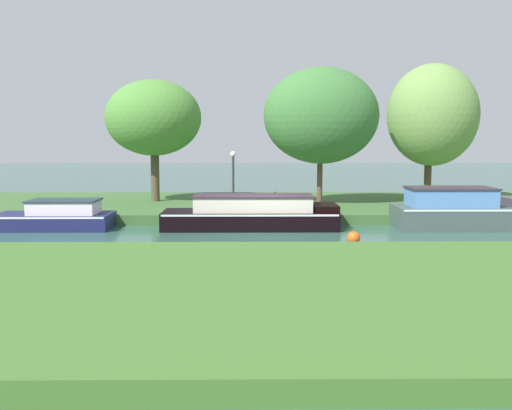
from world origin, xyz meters
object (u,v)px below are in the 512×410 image
(black_narrowboat, at_px, (253,214))
(slate_cruiser, at_px, (462,211))
(lamp_post, at_px, (233,173))
(channel_buoy, at_px, (354,238))
(mooring_post_far, at_px, (456,204))
(mooring_post_near, at_px, (275,203))
(navy_barge, at_px, (57,217))
(willow_tree_left, at_px, (153,118))
(willow_tree_right, at_px, (433,115))
(willow_tree_centre, at_px, (321,116))

(black_narrowboat, bearing_deg, slate_cruiser, 0.00)
(lamp_post, bearing_deg, channel_buoy, -53.15)
(mooring_post_far, bearing_deg, lamp_post, 176.08)
(mooring_post_near, bearing_deg, black_narrowboat, -123.31)
(navy_barge, xyz_separation_m, slate_cruiser, (15.46, 0.00, 0.21))
(navy_barge, distance_m, willow_tree_left, 7.64)
(mooring_post_near, height_order, mooring_post_far, mooring_post_near)
(willow_tree_right, bearing_deg, willow_tree_centre, -163.80)
(willow_tree_right, height_order, mooring_post_near, willow_tree_right)
(lamp_post, bearing_deg, mooring_post_far, -3.92)
(navy_barge, xyz_separation_m, mooring_post_near, (8.36, 1.35, 0.38))
(lamp_post, bearing_deg, willow_tree_centre, 35.83)
(slate_cruiser, bearing_deg, channel_buoy, -143.90)
(black_narrowboat, distance_m, mooring_post_far, 8.37)
(slate_cruiser, relative_size, willow_tree_centre, 0.83)
(navy_barge, height_order, black_narrowboat, black_narrowboat)
(navy_barge, relative_size, mooring_post_near, 4.93)
(navy_barge, height_order, willow_tree_right, willow_tree_right)
(mooring_post_far, bearing_deg, mooring_post_near, 180.00)
(navy_barge, distance_m, willow_tree_right, 17.91)
(black_narrowboat, xyz_separation_m, mooring_post_near, (0.89, 1.35, 0.29))
(channel_buoy, bearing_deg, willow_tree_centre, 90.80)
(channel_buoy, bearing_deg, willow_tree_left, 130.20)
(slate_cruiser, height_order, lamp_post, lamp_post)
(slate_cruiser, xyz_separation_m, willow_tree_centre, (-4.85, 4.82, 3.78))
(willow_tree_centre, xyz_separation_m, willow_tree_right, (5.60, 1.63, 0.08))
(willow_tree_left, relative_size, willow_tree_centre, 0.93)
(willow_tree_left, bearing_deg, navy_barge, -115.12)
(slate_cruiser, xyz_separation_m, mooring_post_far, (0.27, 1.35, 0.10))
(black_narrowboat, distance_m, willow_tree_right, 11.56)
(black_narrowboat, height_order, mooring_post_near, same)
(willow_tree_centre, height_order, mooring_post_far, willow_tree_centre)
(willow_tree_left, relative_size, willow_tree_right, 0.88)
(lamp_post, relative_size, mooring_post_near, 2.83)
(willow_tree_right, height_order, mooring_post_far, willow_tree_right)
(black_narrowboat, bearing_deg, willow_tree_centre, 56.92)
(willow_tree_left, height_order, mooring_post_far, willow_tree_left)
(black_narrowboat, height_order, slate_cruiser, slate_cruiser)
(willow_tree_centre, bearing_deg, lamp_post, -144.17)
(black_narrowboat, height_order, willow_tree_right, willow_tree_right)
(willow_tree_right, xyz_separation_m, channel_buoy, (-5.48, -9.90, -4.32))
(navy_barge, bearing_deg, slate_cruiser, 0.00)
(willow_tree_right, distance_m, channel_buoy, 12.11)
(willow_tree_left, bearing_deg, lamp_post, -45.70)
(willow_tree_left, height_order, mooring_post_near, willow_tree_left)
(navy_barge, relative_size, willow_tree_right, 0.66)
(black_narrowboat, height_order, mooring_post_far, black_narrowboat)
(black_narrowboat, bearing_deg, navy_barge, 180.00)
(willow_tree_left, bearing_deg, willow_tree_centre, -8.19)
(navy_barge, relative_size, black_narrowboat, 0.66)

